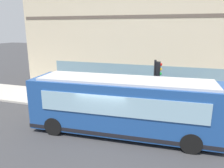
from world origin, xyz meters
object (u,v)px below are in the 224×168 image
Objects in this scene: city_bus_nearside at (124,106)px; traffic_light_near_corner at (157,78)px; fire_hydrant at (152,98)px; pedestrian_near_hydrant at (206,106)px; newspaper_vending_box at (91,98)px; pedestrian_by_light_pole at (220,104)px; pedestrian_walking_along_curb at (165,91)px.

city_bus_nearside is 2.82× the size of traffic_light_near_corner.
fire_hydrant is at bearing -10.33° from city_bus_nearside.
traffic_light_near_corner reaches higher than pedestrian_near_hydrant.
newspaper_vending_box is (-1.68, 4.32, 0.09)m from fire_hydrant.
pedestrian_near_hydrant is at bearing -84.67° from traffic_light_near_corner.
pedestrian_walking_along_curb is at bearing 58.50° from pedestrian_by_light_pole.
pedestrian_by_light_pole is at bearing -58.05° from city_bus_nearside.
city_bus_nearside is 6.07× the size of pedestrian_by_light_pole.
pedestrian_near_hydrant is (2.86, -4.43, -0.49)m from city_bus_nearside.
pedestrian_near_hydrant is at bearing 116.82° from pedestrian_by_light_pole.
city_bus_nearside is 6.55× the size of pedestrian_walking_along_curb.
newspaper_vending_box is (0.16, 8.62, -0.51)m from pedestrian_by_light_pole.
pedestrian_by_light_pole is at bearing -63.18° from pedestrian_near_hydrant.
pedestrian_by_light_pole is at bearing -79.79° from traffic_light_near_corner.
traffic_light_near_corner reaches higher than fire_hydrant.
pedestrian_near_hydrant is at bearing -133.71° from pedestrian_walking_along_curb.
newspaper_vending_box reaches higher than fire_hydrant.
newspaper_vending_box is (-1.94, 5.20, -0.43)m from pedestrian_walking_along_curb.
pedestrian_by_light_pole is 0.90m from pedestrian_near_hydrant.
city_bus_nearside is at bearing 161.36° from pedestrian_walking_along_curb.
pedestrian_walking_along_curb is (2.79, -0.39, -1.63)m from traffic_light_near_corner.
pedestrian_near_hydrant is (-2.25, -3.50, 0.56)m from fire_hydrant.
newspaper_vending_box is at bearing 111.24° from fire_hydrant.
fire_hydrant is at bearing -68.76° from newspaper_vending_box.
pedestrian_walking_along_curb is (2.10, 3.43, -0.08)m from pedestrian_by_light_pole.
pedestrian_by_light_pole reaches higher than newspaper_vending_box.
newspaper_vending_box is at bearing 88.94° from pedestrian_by_light_pole.
pedestrian_by_light_pole is (0.69, -3.82, -1.55)m from traffic_light_near_corner.
pedestrian_near_hydrant reaches higher than newspaper_vending_box.
city_bus_nearside is 6.18m from pedestrian_by_light_pole.
pedestrian_by_light_pole is at bearing -91.06° from newspaper_vending_box.
traffic_light_near_corner is at bearing 95.33° from pedestrian_near_hydrant.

